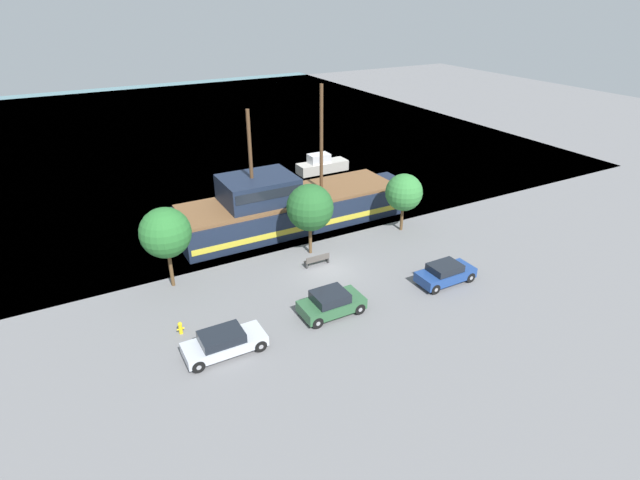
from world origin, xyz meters
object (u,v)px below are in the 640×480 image
pirate_ship (288,206)px  fire_hydrant (180,327)px  moored_boat_dockside (322,165)px  bench_promenade_east (317,260)px  parked_car_curb_front (445,273)px  parked_car_curb_mid (331,303)px  parked_car_curb_rear (224,342)px

pirate_ship → fire_hydrant: size_ratio=26.35×
moored_boat_dockside → bench_promenade_east: size_ratio=3.01×
parked_car_curb_front → pirate_ship: bearing=111.0°
moored_boat_dockside → parked_car_curb_mid: 26.29m
pirate_ship → bench_promenade_east: pirate_ship is taller
bench_promenade_east → parked_car_curb_rear: bearing=-146.2°
moored_boat_dockside → parked_car_curb_rear: size_ratio=1.26×
moored_boat_dockside → parked_car_curb_mid: size_ratio=1.42×
parked_car_curb_mid → parked_car_curb_rear: size_ratio=0.89×
moored_boat_dockside → parked_car_curb_mid: (-12.24, -23.27, -0.00)m
parked_car_curb_rear → moored_boat_dockside: bearing=51.1°
parked_car_curb_mid → bench_promenade_east: (2.07, 5.59, -0.31)m
fire_hydrant → bench_promenade_east: (10.56, 3.16, 0.03)m
pirate_ship → parked_car_curb_rear: size_ratio=4.58×
parked_car_curb_rear → fire_hydrant: 3.27m
pirate_ship → parked_car_curb_front: bearing=-69.0°
pirate_ship → fire_hydrant: pirate_ship is taller
pirate_ship → parked_car_curb_mid: bearing=-104.3°
parked_car_curb_rear → bench_promenade_east: (8.93, 5.98, -0.24)m
parked_car_curb_front → bench_promenade_east: 8.86m
moored_boat_dockside → parked_car_curb_rear: moored_boat_dockside is taller
fire_hydrant → bench_promenade_east: bench_promenade_east is taller
fire_hydrant → pirate_ship: bearing=41.5°
moored_boat_dockside → fire_hydrant: bearing=-134.8°
parked_car_curb_front → parked_car_curb_mid: (-8.43, 0.57, 0.04)m
parked_car_curb_front → parked_car_curb_rear: parked_car_curb_front is taller
fire_hydrant → moored_boat_dockside: bearing=45.2°
pirate_ship → fire_hydrant: 15.77m
fire_hydrant → parked_car_curb_rear: bearing=-59.9°
moored_boat_dockside → parked_car_curb_mid: moored_boat_dockside is taller
pirate_ship → parked_car_curb_rear: pirate_ship is taller
parked_car_curb_front → bench_promenade_east: bearing=136.0°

